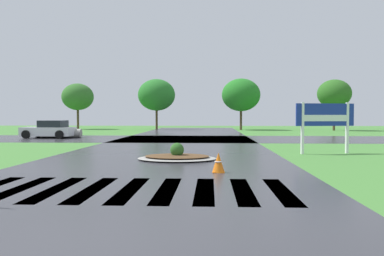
{
  "coord_description": "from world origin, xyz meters",
  "views": [
    {
      "loc": [
        1.93,
        -4.63,
        1.79
      ],
      "look_at": [
        1.05,
        13.87,
        1.17
      ],
      "focal_mm": 36.17,
      "sensor_mm": 36.0,
      "label": 1
    }
  ],
  "objects_px": {
    "drainage_pipe_stack": "(61,133)",
    "traffic_cone": "(218,163)",
    "car_dark_suv": "(49,130)",
    "median_island": "(177,157)",
    "estate_billboard": "(325,118)"
  },
  "relations": [
    {
      "from": "estate_billboard",
      "to": "drainage_pipe_stack",
      "type": "height_order",
      "value": "estate_billboard"
    },
    {
      "from": "estate_billboard",
      "to": "traffic_cone",
      "type": "distance_m",
      "value": 8.08
    },
    {
      "from": "median_island",
      "to": "drainage_pipe_stack",
      "type": "relative_size",
      "value": 0.98
    },
    {
      "from": "car_dark_suv",
      "to": "median_island",
      "type": "bearing_deg",
      "value": 131.27
    },
    {
      "from": "median_island",
      "to": "traffic_cone",
      "type": "relative_size",
      "value": 5.06
    },
    {
      "from": "drainage_pipe_stack",
      "to": "traffic_cone",
      "type": "bearing_deg",
      "value": -56.17
    },
    {
      "from": "drainage_pipe_stack",
      "to": "estate_billboard",
      "type": "bearing_deg",
      "value": -34.78
    },
    {
      "from": "car_dark_suv",
      "to": "traffic_cone",
      "type": "distance_m",
      "value": 21.73
    },
    {
      "from": "median_island",
      "to": "traffic_cone",
      "type": "height_order",
      "value": "median_island"
    },
    {
      "from": "estate_billboard",
      "to": "traffic_cone",
      "type": "height_order",
      "value": "estate_billboard"
    },
    {
      "from": "car_dark_suv",
      "to": "drainage_pipe_stack",
      "type": "height_order",
      "value": "car_dark_suv"
    },
    {
      "from": "traffic_cone",
      "to": "drainage_pipe_stack",
      "type": "bearing_deg",
      "value": 123.83
    },
    {
      "from": "drainage_pipe_stack",
      "to": "traffic_cone",
      "type": "distance_m",
      "value": 21.77
    },
    {
      "from": "car_dark_suv",
      "to": "estate_billboard",
      "type": "bearing_deg",
      "value": 150.36
    },
    {
      "from": "median_island",
      "to": "traffic_cone",
      "type": "xyz_separation_m",
      "value": [
        1.59,
        -3.37,
        0.18
      ]
    }
  ]
}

